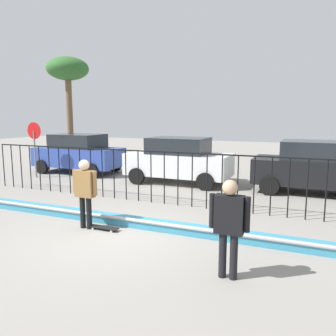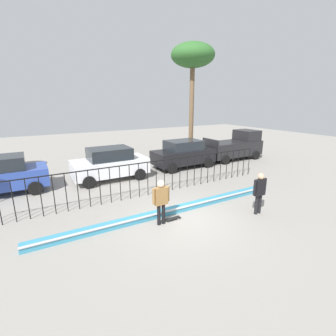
# 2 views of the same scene
# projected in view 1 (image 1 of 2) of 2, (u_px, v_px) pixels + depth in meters

# --- Properties ---
(ground_plane) EXTENTS (60.00, 60.00, 0.00)m
(ground_plane) POSITION_uv_depth(u_px,v_px,m) (113.00, 234.00, 8.10)
(ground_plane) COLOR gray
(bowl_coping_ledge) EXTENTS (11.00, 0.41, 0.27)m
(bowl_coping_ledge) POSITION_uv_depth(u_px,v_px,m) (128.00, 221.00, 8.72)
(bowl_coping_ledge) COLOR teal
(bowl_coping_ledge) RESTS_ON ground
(perimeter_fence) EXTENTS (14.04, 0.04, 1.69)m
(perimeter_fence) POSITION_uv_depth(u_px,v_px,m) (164.00, 172.00, 10.69)
(perimeter_fence) COLOR black
(perimeter_fence) RESTS_ON ground
(skateboarder) EXTENTS (0.70, 0.26, 1.74)m
(skateboarder) POSITION_uv_depth(u_px,v_px,m) (85.00, 188.00, 8.36)
(skateboarder) COLOR black
(skateboarder) RESTS_ON ground
(skateboard) EXTENTS (0.80, 0.20, 0.07)m
(skateboard) POSITION_uv_depth(u_px,v_px,m) (104.00, 228.00, 8.38)
(skateboard) COLOR black
(skateboard) RESTS_ON ground
(camera_operator) EXTENTS (0.71, 0.26, 1.75)m
(camera_operator) POSITION_uv_depth(u_px,v_px,m) (229.00, 220.00, 5.76)
(camera_operator) COLOR black
(camera_operator) RESTS_ON ground
(parked_car_blue) EXTENTS (4.30, 2.12, 1.90)m
(parked_car_blue) POSITION_uv_depth(u_px,v_px,m) (78.00, 153.00, 16.58)
(parked_car_blue) COLOR #2D479E
(parked_car_blue) RESTS_ON ground
(parked_car_white) EXTENTS (4.30, 2.12, 1.90)m
(parked_car_white) POSITION_uv_depth(u_px,v_px,m) (179.00, 160.00, 14.08)
(parked_car_white) COLOR silver
(parked_car_white) RESTS_ON ground
(parked_car_black) EXTENTS (4.30, 2.12, 1.90)m
(parked_car_black) POSITION_uv_depth(u_px,v_px,m) (315.00, 167.00, 12.17)
(parked_car_black) COLOR black
(parked_car_black) RESTS_ON ground
(stop_sign) EXTENTS (0.76, 0.07, 2.50)m
(stop_sign) POSITION_uv_depth(u_px,v_px,m) (35.00, 142.00, 15.25)
(stop_sign) COLOR slate
(stop_sign) RESTS_ON ground
(palm_tree_short) EXTENTS (2.42, 2.42, 6.14)m
(palm_tree_short) POSITION_uv_depth(u_px,v_px,m) (68.00, 73.00, 19.65)
(palm_tree_short) COLOR brown
(palm_tree_short) RESTS_ON ground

